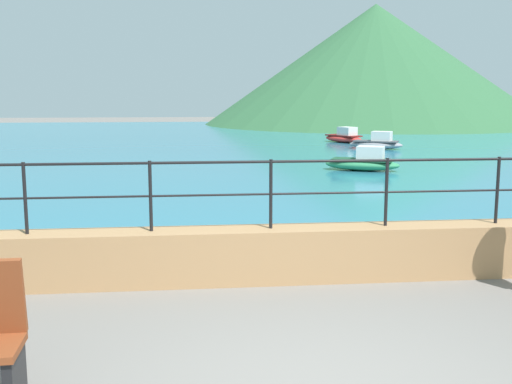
# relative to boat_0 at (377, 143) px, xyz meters

# --- Properties ---
(promenade_wall) EXTENTS (20.00, 0.56, 0.70)m
(promenade_wall) POSITION_rel_boat_0_xyz_m (-6.99, -18.12, 0.02)
(promenade_wall) COLOR tan
(promenade_wall) RESTS_ON ground
(railing) EXTENTS (18.44, 0.04, 0.90)m
(railing) POSITION_rel_boat_0_xyz_m (-6.99, -18.12, 0.99)
(railing) COLOR black
(railing) RESTS_ON promenade_wall
(lake_water) EXTENTS (64.00, 44.32, 0.06)m
(lake_water) POSITION_rel_boat_0_xyz_m (-6.99, 4.52, -0.30)
(lake_water) COLOR teal
(lake_water) RESTS_ON ground
(hill_main) EXTENTS (26.60, 26.60, 9.22)m
(hill_main) POSITION_rel_boat_0_xyz_m (6.41, 21.98, 4.28)
(hill_main) COLOR #33663D
(hill_main) RESTS_ON ground
(boat_0) EXTENTS (2.44, 1.92, 0.76)m
(boat_0) POSITION_rel_boat_0_xyz_m (0.00, 0.00, 0.00)
(boat_0) COLOR gray
(boat_0) RESTS_ON lake_water
(boat_1) EXTENTS (1.93, 2.44, 0.76)m
(boat_1) POSITION_rel_boat_0_xyz_m (-0.51, 3.69, 0.00)
(boat_1) COLOR red
(boat_1) RESTS_ON lake_water
(boat_2) EXTENTS (2.47, 1.78, 0.76)m
(boat_2) POSITION_rel_boat_0_xyz_m (-2.65, -7.27, 0.00)
(boat_2) COLOR #338C59
(boat_2) RESTS_ON lake_water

